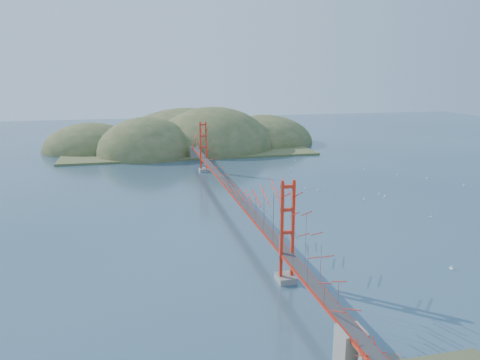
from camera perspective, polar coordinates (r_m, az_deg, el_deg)
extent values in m
plane|color=#2F4B5F|center=(81.29, -1.19, -3.31)|extent=(320.00, 320.00, 0.00)
cube|color=gray|center=(54.02, 5.60, -11.82)|extent=(2.00, 2.40, 0.70)
cube|color=gray|center=(109.84, -4.46, 1.23)|extent=(2.00, 2.40, 0.70)
cube|color=#AC2213|center=(80.41, -1.21, -1.06)|extent=(1.40, 92.00, 0.16)
cube|color=#AC2213|center=(80.46, -1.21, -1.20)|extent=(1.33, 92.00, 0.24)
cube|color=#38383A|center=(80.38, -1.21, -0.99)|extent=(1.19, 92.00, 0.03)
cube|color=gray|center=(40.47, 13.33, -19.30)|extent=(2.00, 2.20, 3.30)
cube|color=gray|center=(125.15, -5.60, 3.29)|extent=(2.20, 2.60, 3.30)
cube|color=olive|center=(142.99, -6.56, 3.95)|extent=(70.00, 40.00, 0.60)
ellipsoid|color=olive|center=(134.30, -11.25, 3.07)|extent=(28.00, 28.00, 21.00)
ellipsoid|color=olive|center=(142.21, -3.25, 3.86)|extent=(36.00, 36.00, 25.00)
ellipsoid|color=olive|center=(153.92, 2.86, 4.59)|extent=(32.00, 32.00, 18.00)
ellipsoid|color=olive|center=(146.55, -17.70, 3.53)|extent=(28.00, 28.00, 16.00)
ellipsoid|color=olive|center=(157.00, -6.44, 4.69)|extent=(44.00, 44.00, 22.00)
cube|color=white|center=(111.27, 18.61, 0.56)|extent=(0.47, 0.16, 0.09)
cylinder|color=white|center=(111.22, 18.62, 0.69)|extent=(0.01, 0.01, 0.51)
cube|color=white|center=(109.47, 21.82, 0.10)|extent=(0.48, 0.19, 0.09)
cylinder|color=white|center=(109.42, 21.83, 0.23)|extent=(0.01, 0.01, 0.52)
cube|color=white|center=(94.82, 7.96, -0.99)|extent=(0.41, 0.49, 0.09)
cylinder|color=white|center=(94.76, 7.96, -0.83)|extent=(0.01, 0.01, 0.53)
cube|color=white|center=(62.25, 24.36, -9.79)|extent=(0.30, 0.64, 0.11)
cylinder|color=white|center=(62.13, 24.39, -9.51)|extent=(0.02, 0.02, 0.67)
cube|color=white|center=(93.49, 9.50, -1.24)|extent=(0.57, 0.33, 0.10)
cylinder|color=white|center=(93.42, 9.51, -1.07)|extent=(0.02, 0.02, 0.59)
cube|color=white|center=(115.33, 14.95, 1.24)|extent=(0.44, 0.53, 0.10)
cylinder|color=white|center=(115.27, 14.95, 1.38)|extent=(0.02, 0.02, 0.57)
cube|color=white|center=(87.17, 5.39, -2.18)|extent=(0.28, 0.53, 0.09)
cylinder|color=white|center=(87.10, 5.40, -2.01)|extent=(0.01, 0.01, 0.56)
cube|color=white|center=(111.55, 6.24, 1.22)|extent=(0.62, 0.36, 0.11)
cylinder|color=white|center=(111.49, 6.25, 1.39)|extent=(0.02, 0.02, 0.65)
cube|color=white|center=(106.21, 25.60, -0.63)|extent=(0.56, 0.60, 0.11)
cylinder|color=white|center=(106.13, 25.62, -0.46)|extent=(0.02, 0.02, 0.67)
cube|color=white|center=(81.69, 22.22, -4.20)|extent=(0.55, 0.48, 0.10)
cylinder|color=white|center=(81.61, 22.23, -4.00)|extent=(0.02, 0.02, 0.60)
cube|color=white|center=(88.65, 14.86, -2.31)|extent=(0.43, 0.59, 0.10)
cylinder|color=white|center=(88.57, 14.87, -2.12)|extent=(0.02, 0.02, 0.62)
cube|color=white|center=(123.52, 6.70, 2.39)|extent=(0.66, 0.46, 0.11)
cylinder|color=white|center=(123.45, 6.71, 2.55)|extent=(0.02, 0.02, 0.69)
cube|color=white|center=(93.11, 16.60, -1.69)|extent=(0.44, 0.55, 0.10)
cylinder|color=white|center=(93.03, 16.61, -1.51)|extent=(0.02, 0.02, 0.59)
cube|color=white|center=(91.27, 17.20, -2.03)|extent=(0.52, 0.24, 0.09)
cylinder|color=white|center=(91.20, 17.21, -1.86)|extent=(0.01, 0.01, 0.55)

